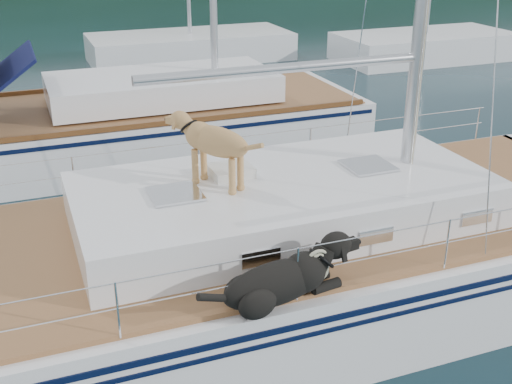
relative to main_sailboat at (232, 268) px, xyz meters
name	(u,v)px	position (x,y,z in m)	size (l,w,h in m)	color
ground	(226,314)	(-0.09, 0.01, -0.68)	(120.00, 120.00, 0.00)	black
main_sailboat	(232,268)	(0.00, 0.00, 0.00)	(12.00, 3.98, 14.01)	white
neighbor_sailboat	(115,129)	(-0.39, 6.63, -0.05)	(11.00, 3.50, 13.30)	white
bg_boat_center	(190,47)	(3.91, 16.01, -0.23)	(7.20, 3.00, 11.65)	white
bg_boat_east	(424,47)	(11.91, 13.01, -0.22)	(6.40, 3.00, 11.65)	white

